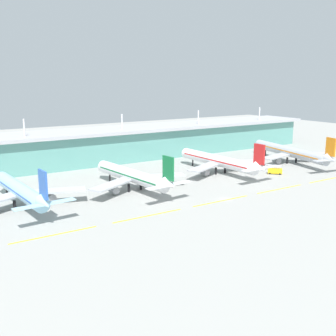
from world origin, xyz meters
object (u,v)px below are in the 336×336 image
baggage_cart (269,167)px  airliner_far_middle (219,161)px  airliner_nearest (21,191)px  fuel_truck (275,170)px  airliner_farthest (290,152)px  airliner_near_middle (133,176)px

baggage_cart → airliner_far_middle: bearing=166.3°
airliner_nearest → fuel_truck: airliner_nearest is taller
airliner_nearest → airliner_far_middle: 101.09m
airliner_farthest → airliner_nearest: bearing=-178.7°
airliner_nearest → airliner_far_middle: size_ratio=0.91×
airliner_nearest → baggage_cart: bearing=-1.0°
airliner_far_middle → fuel_truck: bearing=-37.4°
airliner_farthest → baggage_cart: bearing=-166.5°
airliner_nearest → baggage_cart: (130.39, -2.31, -5.18)m
airliner_near_middle → fuel_truck: bearing=-8.9°
airliner_near_middle → baggage_cart: 83.13m
airliner_farthest → fuel_truck: 34.24m
airliner_far_middle → fuel_truck: 29.54m
airliner_far_middle → fuel_truck: (23.24, -17.75, -4.19)m
airliner_near_middle → baggage_cart: bearing=-1.0°
airliner_far_middle → fuel_truck: airliner_far_middle is taller
airliner_nearest → baggage_cart: airliner_nearest is taller
airliner_farthest → fuel_truck: bearing=-151.4°
airliner_far_middle → baggage_cart: size_ratio=16.05×
airliner_farthest → baggage_cart: (-23.64, -5.69, -5.19)m
baggage_cart → airliner_near_middle: bearing=179.0°
airliner_nearest → airliner_near_middle: size_ratio=0.99×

